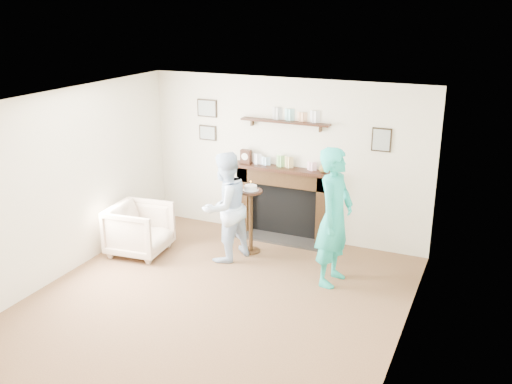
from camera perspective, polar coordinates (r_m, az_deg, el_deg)
ground at (r=7.17m, az=-4.50°, el=-11.30°), size 5.00×5.00×0.00m
room_shell at (r=7.11m, az=-2.19°, el=2.71°), size 4.54×5.02×2.52m
armchair at (r=8.73m, az=-11.41°, el=-5.95°), size 0.89×0.87×0.75m
man at (r=8.39m, az=-3.03°, el=-6.63°), size 0.83×0.94×1.59m
woman at (r=7.79m, az=7.55°, el=-8.83°), size 0.51×0.72×1.84m
pedestal_table at (r=8.34m, az=-0.54°, el=-1.67°), size 0.35×0.35×1.11m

